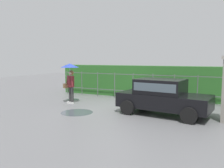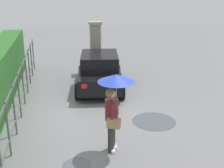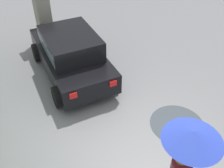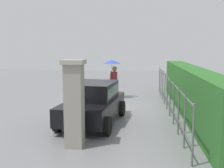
{
  "view_description": "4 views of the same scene",
  "coord_description": "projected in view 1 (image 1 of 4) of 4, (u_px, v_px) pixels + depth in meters",
  "views": [
    {
      "loc": [
        4.59,
        -9.74,
        2.31
      ],
      "look_at": [
        0.02,
        -0.34,
        1.15
      ],
      "focal_mm": 36.4,
      "sensor_mm": 36.0,
      "label": 1
    },
    {
      "loc": [
        -9.48,
        1.01,
        4.29
      ],
      "look_at": [
        -0.21,
        -0.53,
        1.06
      ],
      "focal_mm": 49.14,
      "sensor_mm": 36.0,
      "label": 2
    },
    {
      "loc": [
        -3.8,
        2.05,
        4.93
      ],
      "look_at": [
        0.08,
        -0.45,
        1.17
      ],
      "focal_mm": 40.83,
      "sensor_mm": 36.0,
      "label": 3
    },
    {
      "loc": [
        11.94,
        1.2,
        2.76
      ],
      "look_at": [
        -0.15,
        -0.03,
        1.09
      ],
      "focal_mm": 43.29,
      "sensor_mm": 36.0,
      "label": 4
    }
  ],
  "objects": [
    {
      "name": "fence_section",
      "position": [
        143.0,
        85.0,
        12.8
      ],
      "size": [
        10.54,
        0.05,
        1.5
      ],
      "color": "#59605B",
      "rests_on": "ground"
    },
    {
      "name": "car",
      "position": [
        162.0,
        95.0,
        9.43
      ],
      "size": [
        3.89,
        2.22,
        1.48
      ],
      "rotation": [
        0.0,
        0.0,
        -0.12
      ],
      "color": "black",
      "rests_on": "ground"
    },
    {
      "name": "puddle_near",
      "position": [
        77.0,
        112.0,
        9.83
      ],
      "size": [
        1.39,
        1.39,
        0.0
      ],
      "primitive_type": "cylinder",
      "color": "#4C545B",
      "rests_on": "ground"
    },
    {
      "name": "pedestrian",
      "position": [
        70.0,
        75.0,
        11.66
      ],
      "size": [
        0.94,
        0.94,
        2.08
      ],
      "rotation": [
        0.0,
        0.0,
        -1.98
      ],
      "color": "#333333",
      "rests_on": "ground"
    },
    {
      "name": "puddle_far",
      "position": [
        73.0,
        99.0,
        13.0
      ],
      "size": [
        0.72,
        0.72,
        0.0
      ],
      "primitive_type": "cylinder",
      "color": "#4C545B",
      "rests_on": "ground"
    },
    {
      "name": "hedge_row",
      "position": [
        147.0,
        82.0,
        13.6
      ],
      "size": [
        11.49,
        0.9,
        1.9
      ],
      "primitive_type": "cube",
      "color": "#2D6B28",
      "rests_on": "ground"
    },
    {
      "name": "ground_plane",
      "position": [
        115.0,
        107.0,
        10.96
      ],
      "size": [
        40.0,
        40.0,
        0.0
      ],
      "primitive_type": "plane",
      "color": "slate"
    }
  ]
}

